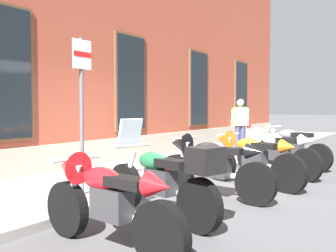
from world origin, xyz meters
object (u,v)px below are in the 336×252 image
at_px(motorcycle_grey_naked, 291,148).
at_px(pedestrian_tan_coat, 240,123).
at_px(motorcycle_green_touring, 164,180).
at_px(motorcycle_black_sport, 209,163).
at_px(motorcycle_red_sport, 104,198).
at_px(parking_sign, 82,94).
at_px(motorcycle_orange_sport, 249,156).
at_px(pedestrian_striped_shirt, 240,121).
at_px(motorcycle_white_sport, 274,150).

relative_size(motorcycle_grey_naked, pedestrian_tan_coat, 1.28).
height_order(motorcycle_green_touring, motorcycle_black_sport, motorcycle_green_touring).
bearing_deg(motorcycle_red_sport, pedestrian_tan_coat, 13.35).
height_order(motorcycle_red_sport, parking_sign, parking_sign).
bearing_deg(motorcycle_green_touring, motorcycle_orange_sport, -0.97).
xyz_separation_m(motorcycle_green_touring, motorcycle_grey_naked, (5.37, -0.09, -0.05)).
distance_m(pedestrian_tan_coat, pedestrian_striped_shirt, 0.69).
distance_m(motorcycle_black_sport, parking_sign, 2.30).
height_order(motorcycle_red_sport, motorcycle_orange_sport, motorcycle_orange_sport).
distance_m(motorcycle_black_sport, pedestrian_striped_shirt, 6.55).
distance_m(motorcycle_green_touring, motorcycle_black_sport, 1.52).
distance_m(motorcycle_red_sport, motorcycle_green_touring, 1.15).
xyz_separation_m(motorcycle_black_sport, motorcycle_white_sport, (2.54, -0.22, -0.00)).
height_order(motorcycle_black_sport, parking_sign, parking_sign).
relative_size(motorcycle_grey_naked, pedestrian_striped_shirt, 1.25).
bearing_deg(motorcycle_green_touring, motorcycle_grey_naked, -0.96).
bearing_deg(pedestrian_striped_shirt, motorcycle_green_touring, -164.10).
distance_m(motorcycle_red_sport, motorcycle_orange_sport, 3.93).
relative_size(motorcycle_black_sport, parking_sign, 0.89).
relative_size(motorcycle_black_sport, motorcycle_grey_naked, 1.06).
height_order(motorcycle_green_touring, pedestrian_striped_shirt, pedestrian_striped_shirt).
distance_m(motorcycle_green_touring, motorcycle_orange_sport, 2.78).
xyz_separation_m(motorcycle_grey_naked, pedestrian_tan_coat, (1.70, 2.02, 0.51)).
distance_m(motorcycle_green_touring, motorcycle_grey_naked, 5.37).
distance_m(motorcycle_black_sport, motorcycle_orange_sport, 1.28).
distance_m(motorcycle_green_touring, parking_sign, 1.97).
xyz_separation_m(motorcycle_orange_sport, pedestrian_striped_shirt, (4.93, 2.24, 0.46)).
relative_size(pedestrian_striped_shirt, parking_sign, 0.67).
bearing_deg(pedestrian_striped_shirt, motorcycle_black_sport, -161.54).
relative_size(motorcycle_red_sport, pedestrian_striped_shirt, 1.27).
height_order(motorcycle_white_sport, motorcycle_grey_naked, motorcycle_white_sport).
relative_size(motorcycle_green_touring, pedestrian_tan_coat, 1.33).
xyz_separation_m(motorcycle_red_sport, pedestrian_striped_shirt, (8.86, 2.22, 0.48)).
bearing_deg(motorcycle_white_sport, pedestrian_tan_coat, 33.83).
height_order(motorcycle_red_sport, pedestrian_tan_coat, pedestrian_tan_coat).
relative_size(motorcycle_green_touring, pedestrian_striped_shirt, 1.30).
height_order(motorcycle_orange_sport, pedestrian_tan_coat, pedestrian_tan_coat).
xyz_separation_m(pedestrian_tan_coat, parking_sign, (-6.92, -0.32, 0.67)).
relative_size(motorcycle_red_sport, motorcycle_white_sport, 1.01).
relative_size(motorcycle_white_sport, parking_sign, 0.85).
bearing_deg(motorcycle_red_sport, motorcycle_black_sport, 3.22).
distance_m(motorcycle_white_sport, pedestrian_striped_shirt, 4.35).
xyz_separation_m(motorcycle_black_sport, pedestrian_tan_coat, (5.56, 1.80, 0.44)).
bearing_deg(motorcycle_black_sport, motorcycle_green_touring, -175.19).
height_order(motorcycle_grey_naked, parking_sign, parking_sign).
distance_m(motorcycle_orange_sport, motorcycle_grey_naked, 2.59).
bearing_deg(motorcycle_black_sport, pedestrian_striped_shirt, 18.46).
height_order(motorcycle_black_sport, motorcycle_white_sport, same).
xyz_separation_m(pedestrian_striped_shirt, parking_sign, (-7.56, -0.59, 0.65)).
xyz_separation_m(motorcycle_orange_sport, pedestrian_tan_coat, (4.29, 1.98, 0.44)).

